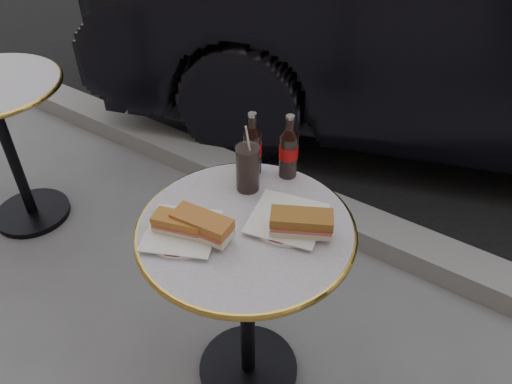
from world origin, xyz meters
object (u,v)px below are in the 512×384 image
Objects in this scene: cola_bottle_left at (252,143)px; cola_bottle_right at (289,146)px; plate_right at (287,220)px; bistro_table at (247,308)px; plate_left at (182,232)px; cola_glass at (248,168)px.

cola_bottle_right reaches higher than cola_bottle_left.
cola_bottle_left reaches higher than plate_right.
bistro_table is 3.50× the size of plate_right.
cola_bottle_right is (0.10, 0.39, 0.10)m from plate_left.
cola_bottle_left is (-0.00, 0.35, 0.10)m from plate_left.
plate_right is (0.09, 0.08, 0.37)m from bistro_table.
bistro_table is at bearing -137.46° from plate_right.
cola_bottle_left reaches higher than bistro_table.
cola_bottle_right reaches higher than plate_right.
cola_glass is (-0.06, -0.13, -0.03)m from cola_bottle_right.
cola_bottle_right is at bearing 63.09° from cola_glass.
cola_glass is (-0.09, 0.14, 0.44)m from bistro_table.
cola_bottle_right is 0.15m from cola_glass.
cola_bottle_left reaches higher than plate_left.
plate_right is 1.40× the size of cola_glass.
cola_bottle_right reaches higher than cola_glass.
cola_glass reaches higher than bistro_table.
plate_left is 1.35× the size of cola_glass.
plate_left is (-0.13, -0.12, 0.37)m from bistro_table.
cola_bottle_left is 0.11m from cola_bottle_right.
cola_glass is at bearing 82.86° from plate_left.
plate_right is at bearing -58.86° from cola_bottle_right.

